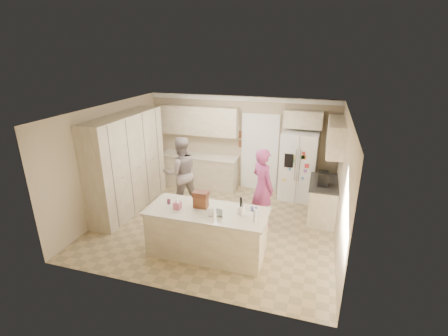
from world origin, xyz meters
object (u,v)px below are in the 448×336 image
(tissue_box, at_px, (177,205))
(teen_girl, at_px, (262,187))
(coffee_maker, at_px, (323,179))
(dollhouse_body, at_px, (201,202))
(island_base, at_px, (207,233))
(refrigerator, at_px, (298,166))
(utensil_crock, at_px, (241,210))
(teen_boy, at_px, (181,173))

(tissue_box, bearing_deg, teen_girl, 49.92)
(coffee_maker, relative_size, dollhouse_body, 1.15)
(dollhouse_body, height_order, teen_girl, teen_girl)
(coffee_maker, xyz_separation_m, dollhouse_body, (-2.20, -1.80, -0.03))
(coffee_maker, height_order, island_base, coffee_maker)
(refrigerator, xyz_separation_m, tissue_box, (-1.98, -3.15, 0.10))
(utensil_crock, bearing_deg, teen_boy, 139.20)
(utensil_crock, height_order, teen_boy, teen_boy)
(tissue_box, xyz_separation_m, dollhouse_body, (0.40, 0.20, 0.04))
(refrigerator, bearing_deg, tissue_box, -119.23)
(dollhouse_body, height_order, teen_boy, teen_boy)
(tissue_box, relative_size, dollhouse_body, 0.54)
(dollhouse_body, distance_m, teen_boy, 1.99)
(teen_girl, bearing_deg, island_base, 104.77)
(island_base, bearing_deg, coffee_maker, 42.83)
(dollhouse_body, xyz_separation_m, teen_boy, (-1.14, 1.63, -0.13))
(tissue_box, relative_size, teen_girl, 0.08)
(tissue_box, bearing_deg, teen_boy, 112.08)
(coffee_maker, height_order, tissue_box, coffee_maker)
(island_base, relative_size, dollhouse_body, 8.46)
(refrigerator, height_order, tissue_box, refrigerator)
(island_base, height_order, utensil_crock, utensil_crock)
(refrigerator, xyz_separation_m, dollhouse_body, (-1.58, -2.95, 0.14))
(utensil_crock, bearing_deg, dollhouse_body, 176.42)
(coffee_maker, relative_size, tissue_box, 2.14)
(teen_girl, bearing_deg, teen_boy, 35.99)
(refrigerator, distance_m, dollhouse_body, 3.35)
(teen_boy, relative_size, teen_girl, 1.02)
(coffee_maker, relative_size, utensil_crock, 2.00)
(dollhouse_body, bearing_deg, teen_boy, 125.06)
(utensil_crock, bearing_deg, tissue_box, -172.87)
(dollhouse_body, relative_size, teen_boy, 0.14)
(coffee_maker, distance_m, teen_girl, 1.35)
(coffee_maker, bearing_deg, refrigerator, 118.13)
(refrigerator, relative_size, tissue_box, 12.86)
(island_base, xyz_separation_m, dollhouse_body, (-0.15, 0.10, 0.60))
(utensil_crock, relative_size, tissue_box, 1.07)
(island_base, height_order, tissue_box, tissue_box)
(refrigerator, xyz_separation_m, utensil_crock, (-0.78, -3.00, 0.10))
(teen_girl, bearing_deg, coffee_maker, -119.25)
(tissue_box, bearing_deg, dollhouse_body, 26.57)
(refrigerator, xyz_separation_m, island_base, (-1.43, -3.05, -0.46))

